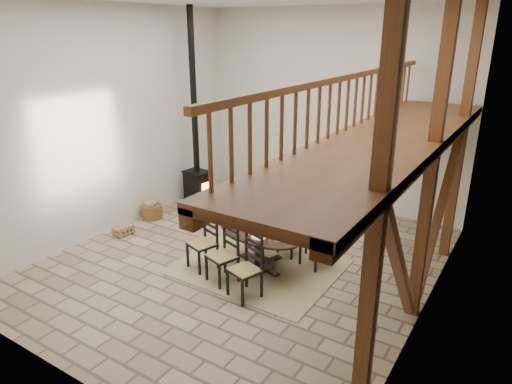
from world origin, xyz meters
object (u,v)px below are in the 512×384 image
Objects in this scene: dining_table at (259,247)px; wood_stove at (197,163)px; log_basket at (152,211)px; log_stack at (123,230)px.

wood_stove is (-3.32, 2.16, 0.69)m from dining_table.
dining_table is 0.54× the size of wood_stove.
dining_table reaches higher than log_basket.
dining_table is 5.77× the size of log_stack.
wood_stove reaches higher than log_stack.
log_basket is (-3.59, 0.68, -0.24)m from dining_table.
log_stack is at bearing -155.57° from dining_table.
wood_stove is at bearing 164.98° from dining_table.
log_stack is (-3.44, -0.38, -0.32)m from dining_table.
dining_table is at bearing -26.98° from wood_stove.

